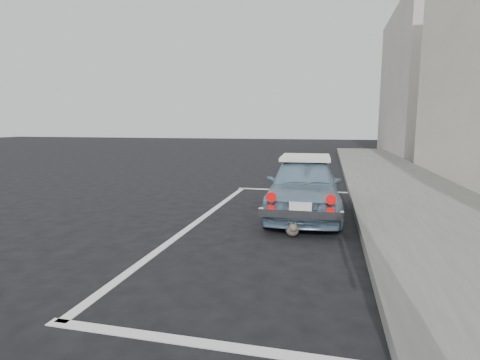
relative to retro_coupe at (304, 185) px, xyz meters
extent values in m
plane|color=black|center=(-0.87, -4.00, -0.56)|extent=(80.00, 80.00, 0.00)
cube|color=white|center=(3.79, 3.60, 4.04)|extent=(0.10, 2.00, 1.60)
cube|color=#124798|center=(3.79, 6.00, 4.04)|extent=(0.10, 2.00, 1.60)
cube|color=#ADA49C|center=(5.48, 16.00, 3.44)|extent=(3.50, 10.00, 8.00)
cube|color=silver|center=(-0.37, -4.50, -0.56)|extent=(3.00, 0.12, 0.01)
cube|color=silver|center=(-0.37, 2.50, -0.56)|extent=(3.00, 0.12, 0.01)
cube|color=silver|center=(-1.77, -1.00, -0.56)|extent=(0.12, 7.00, 0.01)
imported|color=#7190A9|center=(0.00, 0.00, -0.01)|extent=(1.42, 3.31, 1.11)
cube|color=white|center=(-0.01, 0.33, 0.48)|extent=(0.96, 1.27, 0.07)
cube|color=silver|center=(0.05, -1.58, -0.18)|extent=(1.25, 0.16, 0.12)
cube|color=white|center=(0.05, -1.63, -0.08)|extent=(0.33, 0.03, 0.17)
cylinder|color=red|center=(-0.38, -1.62, 0.06)|extent=(0.15, 0.04, 0.15)
cylinder|color=red|center=(0.48, -1.60, 0.06)|extent=(0.15, 0.04, 0.15)
cylinder|color=red|center=(-0.38, -1.62, -0.12)|extent=(0.12, 0.04, 0.12)
cylinder|color=red|center=(0.48, -1.60, -0.12)|extent=(0.12, 0.04, 0.12)
ellipsoid|color=brown|center=(-0.07, -1.47, -0.46)|extent=(0.26, 0.35, 0.19)
sphere|color=brown|center=(-0.05, -1.61, -0.39)|extent=(0.12, 0.12, 0.12)
cone|color=brown|center=(-0.08, -1.62, -0.33)|extent=(0.04, 0.04, 0.05)
cone|color=brown|center=(-0.01, -1.60, -0.33)|extent=(0.04, 0.04, 0.05)
cylinder|color=brown|center=(-0.06, -1.30, -0.53)|extent=(0.14, 0.19, 0.03)
camera|label=1|loc=(0.43, -7.05, 1.14)|focal=28.00mm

